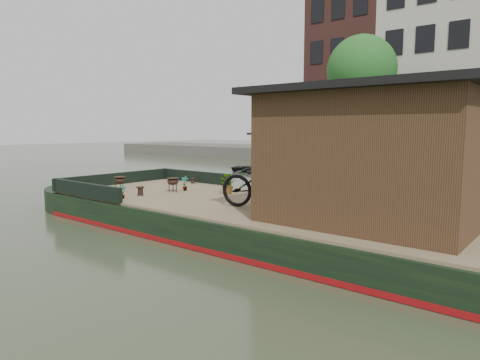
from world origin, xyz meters
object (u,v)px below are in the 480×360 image
Objects in this scene: brazier_front at (120,184)px; dinghy at (260,166)px; bicycle at (266,184)px; cabin at (376,154)px; potted_plant_a at (185,183)px; brazier_rear at (173,185)px.

brazier_front is 0.12× the size of dinghy.
brazier_front reaches higher than dinghy.
bicycle reaches higher than brazier_front.
cabin reaches higher than potted_plant_a.
potted_plant_a is at bearing 81.39° from brazier_rear.
dinghy is at bearing 116.39° from potted_plant_a.
brazier_rear is at bearing -98.61° from potted_plant_a.
bicycle is 5.42× the size of brazier_front.
bicycle reaches higher than potted_plant_a.
cabin is at bearing 5.93° from brazier_front.
bicycle is at bearing -7.02° from brazier_rear.
brazier_rear reaches higher than brazier_front.
dinghy is at bearing 108.04° from brazier_front.
dinghy is (-5.17, 10.43, -0.53)m from potted_plant_a.
potted_plant_a is at bearing 37.70° from brazier_front.
brazier_front is 0.99× the size of brazier_rear.
potted_plant_a is 0.38m from brazier_rear.
brazier_front is at bearing 82.10° from bicycle.
potted_plant_a reaches higher than brazier_rear.
bicycle is 14.10m from dinghy.
cabin reaches higher than brazier_front.
dinghy is (-5.12, 10.81, -0.52)m from brazier_rear.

